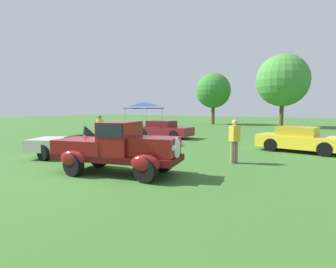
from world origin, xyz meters
name	(u,v)px	position (x,y,z in m)	size (l,w,h in m)	color
ground_plane	(95,174)	(0.00, 0.00, 0.00)	(120.00, 120.00, 0.00)	#386628
feature_pickup_truck	(118,148)	(0.64, 0.42, 0.86)	(4.37, 2.62, 1.70)	#400B0B
neighbor_convertible	(87,145)	(-2.48, 1.76, 0.58)	(4.88, 3.56, 1.40)	silver
show_car_burgundy	(163,129)	(-4.38, 10.19, 0.60)	(4.27, 2.02, 1.22)	maroon
show_car_yellow	(300,140)	(4.80, 8.68, 0.60)	(4.05, 2.03, 1.22)	yellow
spectator_near_truck	(100,128)	(-6.11, 5.84, 0.91)	(0.24, 0.40, 1.69)	#9E998E
spectator_between_cars	(234,140)	(3.14, 4.21, 0.91)	(0.36, 0.46, 1.69)	#7F7056
canopy_tent_left_field	(144,105)	(-10.12, 15.21, 2.42)	(2.84, 2.84, 2.71)	#B7B7BC
treeline_far_left	(213,91)	(-8.38, 27.46, 4.36)	(4.52, 4.52, 6.64)	brown
treeline_mid_left	(283,80)	(0.29, 26.49, 5.13)	(5.69, 5.69, 7.99)	brown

